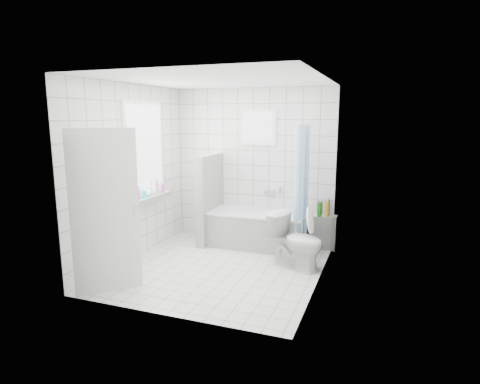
% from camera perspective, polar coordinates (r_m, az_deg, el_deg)
% --- Properties ---
extents(ground, '(3.00, 3.00, 0.00)m').
position_cam_1_polar(ground, '(5.85, -2.90, -10.65)').
color(ground, white).
rests_on(ground, ground).
extents(ceiling, '(3.00, 3.00, 0.00)m').
position_cam_1_polar(ceiling, '(5.47, -3.16, 15.63)').
color(ceiling, white).
rests_on(ceiling, ground).
extents(wall_back, '(2.80, 0.02, 2.60)m').
position_cam_1_polar(wall_back, '(6.90, 1.88, 3.81)').
color(wall_back, white).
rests_on(wall_back, ground).
extents(wall_front, '(2.80, 0.02, 2.60)m').
position_cam_1_polar(wall_front, '(4.20, -11.09, -0.91)').
color(wall_front, white).
rests_on(wall_front, ground).
extents(wall_left, '(0.02, 3.00, 2.60)m').
position_cam_1_polar(wall_left, '(6.19, -15.04, 2.65)').
color(wall_left, white).
rests_on(wall_left, ground).
extents(wall_right, '(0.02, 3.00, 2.60)m').
position_cam_1_polar(wall_right, '(5.13, 11.51, 1.18)').
color(wall_right, white).
rests_on(wall_right, ground).
extents(window_left, '(0.01, 0.90, 1.40)m').
position_cam_1_polar(window_left, '(6.38, -13.29, 5.67)').
color(window_left, white).
rests_on(window_left, wall_left).
extents(window_back, '(0.50, 0.01, 0.50)m').
position_cam_1_polar(window_back, '(6.78, 2.60, 9.19)').
color(window_back, white).
rests_on(window_back, wall_back).
extents(window_sill, '(0.18, 1.02, 0.08)m').
position_cam_1_polar(window_sill, '(6.46, -12.67, -0.88)').
color(window_sill, white).
rests_on(window_sill, wall_left).
extents(door, '(0.59, 0.60, 2.00)m').
position_cam_1_polar(door, '(5.06, -18.63, -2.78)').
color(door, silver).
rests_on(door, ground).
extents(bathtub, '(1.57, 0.77, 0.58)m').
position_cam_1_polar(bathtub, '(6.69, 2.60, -5.26)').
color(bathtub, white).
rests_on(bathtub, ground).
extents(partition_wall, '(0.15, 0.85, 1.50)m').
position_cam_1_polar(partition_wall, '(6.83, -4.32, -0.97)').
color(partition_wall, white).
rests_on(partition_wall, ground).
extents(tiled_ledge, '(0.40, 0.24, 0.55)m').
position_cam_1_polar(tiled_ledge, '(6.71, 11.85, -5.56)').
color(tiled_ledge, white).
rests_on(tiled_ledge, ground).
extents(toilet, '(0.87, 0.66, 0.79)m').
position_cam_1_polar(toilet, '(5.76, 8.09, -6.92)').
color(toilet, white).
rests_on(toilet, ground).
extents(curtain_rod, '(0.02, 0.80, 0.02)m').
position_cam_1_polar(curtain_rod, '(6.23, 9.13, 9.39)').
color(curtain_rod, silver).
rests_on(curtain_rod, wall_back).
extents(shower_curtain, '(0.14, 0.48, 1.78)m').
position_cam_1_polar(shower_curtain, '(6.18, 8.65, 1.01)').
color(shower_curtain, '#56ABFD').
rests_on(shower_curtain, curtain_rod).
extents(tub_faucet, '(0.18, 0.06, 0.06)m').
position_cam_1_polar(tub_faucet, '(6.84, 4.28, -0.09)').
color(tub_faucet, silver).
rests_on(tub_faucet, wall_back).
extents(sill_bottles, '(0.16, 0.84, 0.33)m').
position_cam_1_polar(sill_bottles, '(6.39, -12.84, 0.57)').
color(sill_bottles, '#E3589E').
rests_on(sill_bottles, window_sill).
extents(ledge_bottles, '(0.18, 0.19, 0.26)m').
position_cam_1_polar(ledge_bottles, '(6.58, 11.83, -2.32)').
color(ledge_bottles, '#1833C1').
rests_on(ledge_bottles, tiled_ledge).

